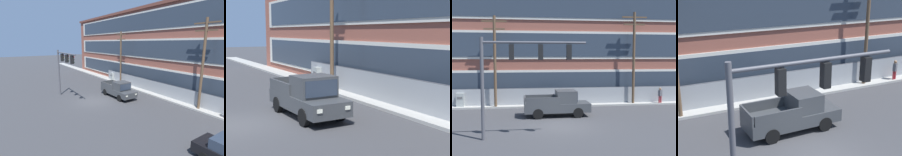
% 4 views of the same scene
% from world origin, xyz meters
% --- Properties ---
extents(ground_plane, '(160.00, 160.00, 0.00)m').
position_xyz_m(ground_plane, '(0.00, 0.00, 0.00)').
color(ground_plane, '#38383A').
extents(sidewalk_building_side, '(80.00, 1.68, 0.16)m').
position_xyz_m(sidewalk_building_side, '(0.00, 8.17, 0.08)').
color(sidewalk_building_side, '#9E9B93').
rests_on(sidewalk_building_side, ground).
extents(brick_mill_building, '(42.99, 10.25, 11.91)m').
position_xyz_m(brick_mill_building, '(-2.85, 13.84, 5.97)').
color(brick_mill_building, brown).
rests_on(brick_mill_building, ground).
extents(chain_link_fence, '(31.90, 0.06, 1.76)m').
position_xyz_m(chain_link_fence, '(5.91, 8.31, 0.90)').
color(chain_link_fence, gray).
rests_on(chain_link_fence, ground).
extents(traffic_signal_mast, '(6.10, 0.43, 5.92)m').
position_xyz_m(traffic_signal_mast, '(-2.89, -2.51, 4.36)').
color(traffic_signal_mast, '#4C4C51').
rests_on(traffic_signal_mast, ground).
extents(pickup_truck_dark_grey, '(5.35, 2.15, 2.09)m').
position_xyz_m(pickup_truck_dark_grey, '(0.19, 3.42, 0.97)').
color(pickup_truck_dark_grey, '#383A3D').
rests_on(pickup_truck_dark_grey, ground).
extents(utility_pole_near_corner, '(2.25, 0.26, 8.53)m').
position_xyz_m(utility_pole_near_corner, '(-5.23, 7.63, 4.69)').
color(utility_pole_near_corner, brown).
rests_on(utility_pole_near_corner, ground).
extents(utility_pole_midblock, '(2.52, 0.26, 9.16)m').
position_xyz_m(utility_pole_midblock, '(8.23, 7.85, 5.07)').
color(utility_pole_midblock, brown).
rests_on(utility_pole_midblock, ground).
extents(electrical_cabinet, '(0.70, 0.51, 1.42)m').
position_xyz_m(electrical_cabinet, '(-8.50, 8.12, 0.71)').
color(electrical_cabinet, '#939993').
rests_on(electrical_cabinet, ground).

